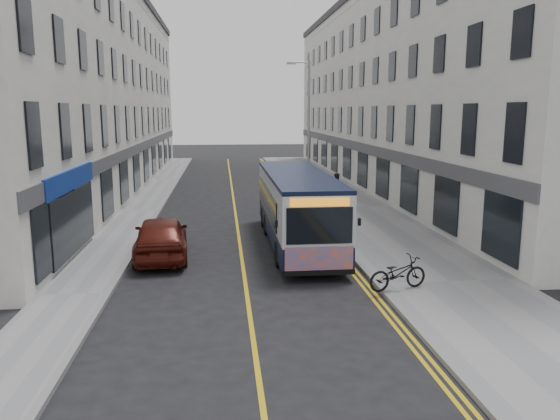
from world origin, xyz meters
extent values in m
plane|color=black|center=(0.00, 0.00, 0.00)|extent=(140.00, 140.00, 0.00)
cube|color=gray|center=(6.25, 12.00, 0.06)|extent=(4.50, 64.00, 0.12)
cube|color=gray|center=(-5.00, 12.00, 0.06)|extent=(2.00, 64.00, 0.12)
cube|color=slate|center=(4.00, 12.00, 0.07)|extent=(0.18, 64.00, 0.13)
cube|color=slate|center=(-4.00, 12.00, 0.07)|extent=(0.18, 64.00, 0.13)
cube|color=gold|center=(0.00, 12.00, 0.00)|extent=(0.12, 64.00, 0.01)
cube|color=gold|center=(3.55, 12.00, 0.00)|extent=(0.10, 64.00, 0.01)
cube|color=gold|center=(3.75, 12.00, 0.00)|extent=(0.10, 64.00, 0.01)
cube|color=silver|center=(11.50, 21.00, 6.50)|extent=(6.00, 46.00, 13.00)
cube|color=silver|center=(-9.00, 21.00, 6.50)|extent=(6.00, 46.00, 13.00)
cylinder|color=#9A9DA3|center=(4.25, 14.00, 4.00)|extent=(0.14, 0.14, 8.00)
cylinder|color=#9A9DA3|center=(3.75, 14.00, 7.90)|extent=(1.00, 0.08, 0.08)
cube|color=#9A9DA3|center=(3.25, 14.00, 7.85)|extent=(0.50, 0.18, 0.12)
cube|color=black|center=(2.26, 4.22, 0.72)|extent=(2.26, 9.95, 0.81)
cube|color=#BABCC1|center=(2.26, 4.22, 1.94)|extent=(2.26, 9.95, 1.63)
cube|color=black|center=(2.26, 4.22, 2.83)|extent=(2.28, 9.95, 0.14)
cube|color=black|center=(1.11, 4.76, 1.76)|extent=(0.04, 7.78, 1.04)
cube|color=black|center=(3.41, 4.76, 1.76)|extent=(0.04, 7.78, 1.04)
cube|color=black|center=(2.26, -0.77, 1.85)|extent=(2.03, 0.04, 1.13)
cube|color=#F95515|center=(2.26, -0.77, 0.77)|extent=(2.12, 0.04, 0.86)
cube|color=orange|center=(2.26, -0.78, 2.58)|extent=(1.81, 0.04, 0.25)
cylinder|color=black|center=(1.24, 1.24, 0.45)|extent=(0.25, 0.90, 0.90)
cylinder|color=black|center=(3.28, 1.24, 0.45)|extent=(0.25, 0.90, 0.90)
cylinder|color=black|center=(1.24, 6.21, 0.45)|extent=(0.25, 0.90, 0.90)
cylinder|color=black|center=(3.28, 6.21, 0.45)|extent=(0.25, 0.90, 0.90)
cylinder|color=black|center=(1.24, 7.84, 0.45)|extent=(0.25, 0.90, 0.90)
cylinder|color=black|center=(3.28, 7.84, 0.45)|extent=(0.25, 0.90, 0.90)
imported|color=black|center=(4.40, -1.84, 0.61)|extent=(1.99, 1.14, 0.99)
imported|color=#986A45|center=(4.59, 14.78, 0.94)|extent=(0.61, 0.42, 1.63)
imported|color=black|center=(5.91, 13.72, 0.94)|extent=(0.85, 0.68, 1.65)
imported|color=white|center=(3.20, 21.71, 0.68)|extent=(1.99, 4.29, 1.36)
imported|color=#50150D|center=(-2.90, 2.85, 0.79)|extent=(2.20, 4.77, 1.59)
camera|label=1|loc=(-0.65, -16.72, 5.30)|focal=35.00mm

